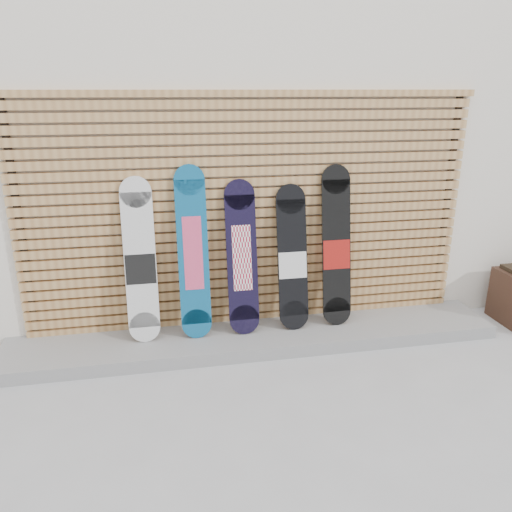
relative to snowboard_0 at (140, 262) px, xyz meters
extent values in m
plane|color=#9B9C9E|center=(1.17, -0.80, -0.84)|extent=(80.00, 80.00, 0.00)
cube|color=silver|center=(1.67, 2.70, 0.96)|extent=(12.00, 5.00, 3.60)
cube|color=gray|center=(1.02, -0.12, -0.78)|extent=(4.60, 0.70, 0.12)
cube|color=#AF7D48|center=(1.02, 0.17, -0.71)|extent=(4.20, 0.05, 0.08)
cube|color=#AF7D48|center=(1.02, 0.17, -0.61)|extent=(4.20, 0.05, 0.08)
cube|color=#AF7D48|center=(1.02, 0.17, -0.51)|extent=(4.20, 0.05, 0.07)
cube|color=#AF7D48|center=(1.02, 0.17, -0.41)|extent=(4.20, 0.05, 0.07)
cube|color=#AF7D48|center=(1.02, 0.17, -0.32)|extent=(4.20, 0.05, 0.07)
cube|color=#AF7D48|center=(1.02, 0.17, -0.22)|extent=(4.20, 0.05, 0.07)
cube|color=#AF7D48|center=(1.02, 0.17, -0.12)|extent=(4.20, 0.05, 0.07)
cube|color=#AF7D48|center=(1.02, 0.17, -0.03)|extent=(4.20, 0.05, 0.07)
cube|color=#AF7D48|center=(1.02, 0.17, 0.07)|extent=(4.20, 0.05, 0.07)
cube|color=#AF7D48|center=(1.02, 0.17, 0.17)|extent=(4.20, 0.05, 0.08)
cube|color=#AF7D48|center=(1.02, 0.17, 0.26)|extent=(4.20, 0.05, 0.08)
cube|color=#AF7D48|center=(1.02, 0.17, 0.36)|extent=(4.20, 0.05, 0.08)
cube|color=#AF7D48|center=(1.02, 0.17, 0.46)|extent=(4.20, 0.05, 0.08)
cube|color=#AF7D48|center=(1.02, 0.17, 0.56)|extent=(4.20, 0.05, 0.08)
cube|color=#AF7D48|center=(1.02, 0.17, 0.65)|extent=(4.20, 0.05, 0.08)
cube|color=#AF7D48|center=(1.02, 0.17, 0.75)|extent=(4.20, 0.05, 0.08)
cube|color=#AF7D48|center=(1.02, 0.17, 0.85)|extent=(4.20, 0.05, 0.08)
cube|color=#AF7D48|center=(1.02, 0.17, 0.94)|extent=(4.20, 0.05, 0.08)
cube|color=#AF7D48|center=(1.02, 0.17, 1.04)|extent=(4.20, 0.05, 0.08)
cube|color=#AF7D48|center=(1.02, 0.17, 1.14)|extent=(4.20, 0.05, 0.08)
cube|color=#AF7D48|center=(1.02, 0.17, 1.23)|extent=(4.20, 0.05, 0.08)
cube|color=#AF7D48|center=(1.02, 0.17, 1.33)|extent=(4.20, 0.05, 0.08)
cube|color=black|center=(-1.00, 0.19, 0.27)|extent=(0.06, 0.04, 2.23)
cube|color=black|center=(3.04, 0.19, 0.27)|extent=(0.06, 0.04, 2.23)
cube|color=#AF7D48|center=(1.02, 0.17, 1.42)|extent=(4.26, 0.07, 0.06)
cube|color=silver|center=(0.00, 0.00, 0.01)|extent=(0.28, 0.24, 1.20)
cylinder|color=silver|center=(0.00, -0.11, -0.59)|extent=(0.28, 0.07, 0.28)
cylinder|color=silver|center=(0.00, 0.11, 0.61)|extent=(0.28, 0.07, 0.28)
cube|color=black|center=(0.00, -0.01, -0.06)|extent=(0.26, 0.07, 0.27)
cube|color=#0D5382|center=(0.47, -0.01, 0.06)|extent=(0.27, 0.25, 1.29)
cylinder|color=#0D5382|center=(0.47, -0.12, -0.59)|extent=(0.27, 0.07, 0.27)
cylinder|color=#0D5382|center=(0.47, 0.11, 0.70)|extent=(0.27, 0.07, 0.27)
cube|color=#EF5480|center=(0.47, -0.01, 0.06)|extent=(0.17, 0.14, 0.66)
cube|color=black|center=(0.91, -0.01, -0.02)|extent=(0.28, 0.25, 1.14)
cylinder|color=black|center=(0.91, -0.13, -0.58)|extent=(0.28, 0.08, 0.28)
cylinder|color=black|center=(0.91, 0.11, 0.55)|extent=(0.28, 0.08, 0.28)
cube|color=white|center=(0.91, -0.01, -0.02)|extent=(0.17, 0.15, 0.60)
cube|color=black|center=(1.39, -0.01, -0.05)|extent=(0.28, 0.25, 1.08)
cylinder|color=black|center=(1.39, -0.12, -0.59)|extent=(0.28, 0.08, 0.28)
cylinder|color=black|center=(1.39, 0.10, 0.49)|extent=(0.28, 0.08, 0.28)
cube|color=silver|center=(1.39, -0.02, -0.11)|extent=(0.27, 0.08, 0.25)
cube|color=black|center=(1.82, 0.00, 0.04)|extent=(0.28, 0.24, 1.25)
cylinder|color=black|center=(1.82, -0.11, -0.59)|extent=(0.28, 0.07, 0.28)
cylinder|color=black|center=(1.82, 0.11, 0.66)|extent=(0.28, 0.07, 0.28)
cube|color=maroon|center=(1.82, -0.01, -0.04)|extent=(0.26, 0.07, 0.28)
camera|label=1|loc=(0.22, -4.29, 1.46)|focal=35.00mm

